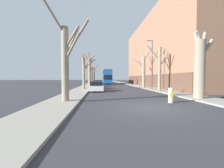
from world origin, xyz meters
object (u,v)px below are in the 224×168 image
Objects in this scene: street_tree_left_1 at (84,72)px; street_tree_right_0 at (200,65)px; parked_car_2 at (98,83)px; street_tree_right_2 at (144,69)px; street_tree_right_1 at (159,66)px; street_tree_left_3 at (91,74)px; street_tree_left_0 at (66,58)px; parked_car_1 at (97,85)px; lamp_post at (151,62)px; traffic_bollard at (171,95)px; street_tree_left_4 at (94,74)px; parked_car_0 at (97,87)px; street_tree_left_2 at (90,70)px; double_decker_bus at (107,76)px; street_tree_left_5 at (94,74)px.

street_tree_left_1 is 16.44m from street_tree_right_0.
street_tree_right_0 is 1.57× the size of parked_car_2.
street_tree_right_1 is at bearing -89.58° from street_tree_right_2.
street_tree_left_3 is 22.39m from street_tree_right_2.
street_tree_left_1 is 11.48m from street_tree_right_2.
parked_car_1 is (2.08, 15.16, -2.70)m from street_tree_left_0.
street_tree_right_0 is at bearing -86.15° from lamp_post.
traffic_bollard is at bearing -75.65° from parked_car_2.
street_tree_left_0 is 1.80× the size of parked_car_1.
street_tree_left_4 is 1.78× the size of parked_car_0.
street_tree_left_2 is 24.11m from street_tree_left_4.
street_tree_right_1 is at bearing -34.12° from parked_car_1.
street_tree_right_0 is 0.57× the size of double_decker_bus.
street_tree_left_1 reaches higher than double_decker_bus.
parked_car_2 is at bearing 90.00° from parked_car_1.
street_tree_right_1 is at bearing 90.92° from street_tree_right_0.
double_decker_bus is at bearing 82.21° from street_tree_left_0.
street_tree_left_5 reaches higher than parked_car_2.
street_tree_left_3 is 14.77m from parked_car_2.
parked_car_2 is at bearing 84.51° from street_tree_left_0.
street_tree_left_0 is at bearing -123.48° from street_tree_right_2.
street_tree_left_0 is 36.02m from street_tree_left_3.
street_tree_right_2 reaches higher than street_tree_right_0.
lamp_post reaches higher than traffic_bollard.
street_tree_left_5 is (0.10, 24.07, 0.65)m from street_tree_left_3.
street_tree_left_1 is at bearing -89.77° from street_tree_left_3.
street_tree_left_2 is at bearing 126.88° from lamp_post.
parked_car_0 is 1.06× the size of parked_car_1.
street_tree_right_0 is 10.26m from lamp_post.
street_tree_left_0 reaches higher than street_tree_left_1.
street_tree_right_1 is at bearing -54.90° from street_tree_left_2.
street_tree_left_0 is at bearing -90.49° from street_tree_left_2.
street_tree_left_3 is 5.00m from double_decker_bus.
street_tree_left_0 is 14.27m from street_tree_right_1.
parked_car_2 is (-8.83, 5.13, -2.88)m from street_tree_right_2.
street_tree_right_1 is (-0.14, 8.45, 0.49)m from street_tree_right_0.
parked_car_2 reaches higher than traffic_bollard.
street_tree_left_5 reaches higher than parked_car_0.
street_tree_left_5 reaches higher than parked_car_1.
parked_car_1 is at bearing -97.79° from double_decker_bus.
parked_car_2 is at bearing -101.28° from double_decker_bus.
double_decker_bus is at bearing 67.49° from street_tree_left_2.
street_tree_left_2 is at bearing 114.62° from street_tree_right_0.
street_tree_right_1 reaches higher than street_tree_right_0.
street_tree_left_3 is at bearing 102.04° from traffic_bollard.
street_tree_left_3 is 1.04× the size of street_tree_left_5.
street_tree_left_3 is at bearing 90.23° from street_tree_left_1.
street_tree_right_2 reaches higher than street_tree_left_1.
parked_car_2 is at bearing -81.63° from street_tree_left_3.
street_tree_right_0 is (11.05, -12.17, 0.18)m from street_tree_left_1.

